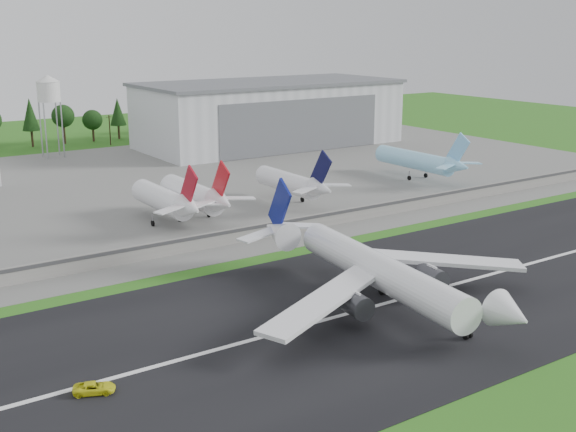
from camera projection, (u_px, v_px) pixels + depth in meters
ground at (428, 323)px, 115.52m from camera, size 600.00×600.00×0.00m
runway at (386, 303)px, 123.53m from camera, size 320.00×60.00×0.10m
runway_centerline at (386, 303)px, 123.52m from camera, size 220.00×1.00×0.02m
apron at (137, 188)px, 211.81m from camera, size 320.00×150.00×0.10m
blast_fence at (251, 233)px, 159.19m from camera, size 240.00×0.61×3.50m
hangar_east at (270, 113)px, 285.09m from camera, size 102.00×47.00×25.20m
water_tower at (48, 89)px, 255.02m from camera, size 8.40×8.40×29.40m
utility_poles at (56, 150)px, 276.03m from camera, size 230.00×3.00×12.00m
treeline at (44, 145)px, 288.06m from camera, size 320.00×16.00×22.00m
main_airliner at (382, 279)px, 121.09m from camera, size 56.84×59.24×18.17m
ground_vehicle at (94, 388)px, 93.07m from camera, size 5.96×4.47×1.50m
parked_jet_red_a at (168, 201)px, 170.14m from camera, size 7.36×31.29×16.63m
parked_jet_red_b at (198, 196)px, 174.39m from camera, size 7.36×31.29×16.81m
parked_jet_navy at (295, 183)px, 189.73m from camera, size 7.36×31.29×16.48m
parked_jet_skyblue at (422, 161)px, 221.07m from camera, size 7.36×37.29×16.57m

